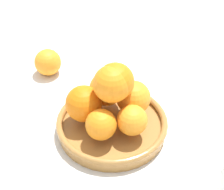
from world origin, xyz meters
TOP-DOWN VIEW (x-y plane):
  - ground_plane at (0.00, 0.00)m, footprint 4.00×4.00m
  - fruit_bowl at (0.00, 0.00)m, footprint 0.25×0.25m
  - orange_pile at (-0.01, 0.00)m, footprint 0.18×0.18m
  - stray_orange at (-0.27, 0.05)m, footprint 0.07×0.07m

SIDE VIEW (x-z plane):
  - ground_plane at x=0.00m, z-range 0.00..0.00m
  - fruit_bowl at x=0.00m, z-range 0.00..0.04m
  - stray_orange at x=-0.27m, z-range 0.00..0.07m
  - orange_pile at x=-0.01m, z-range 0.02..0.16m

